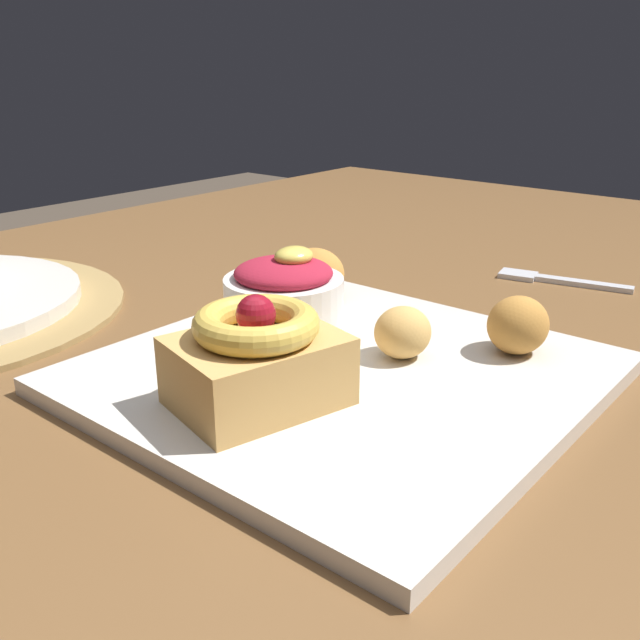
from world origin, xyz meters
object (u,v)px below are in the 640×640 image
object	(u,v)px
front_plate	(343,374)
fritter_front	(518,325)
berry_ramekin	(284,297)
fritter_back	(403,332)
fritter_middle	(314,273)
fork	(553,280)
cake_slice	(257,358)

from	to	relation	value
front_plate	fritter_front	world-z (taller)	fritter_front
berry_ramekin	fritter_back	xyz separation A→B (m)	(0.02, -0.09, -0.01)
berry_ramekin	fritter_middle	size ratio (longest dim) A/B	1.69
berry_ramekin	fork	bearing A→B (deg)	-17.39
front_plate	fritter_middle	size ratio (longest dim) A/B	5.80
front_plate	berry_ramekin	world-z (taller)	berry_ramekin
fritter_front	fork	xyz separation A→B (m)	(0.21, 0.06, -0.03)
berry_ramekin	cake_slice	bearing A→B (deg)	-145.44
cake_slice	fritter_back	distance (m)	0.12
cake_slice	berry_ramekin	bearing A→B (deg)	34.56
fritter_middle	fritter_back	world-z (taller)	fritter_middle
front_plate	cake_slice	world-z (taller)	cake_slice
fritter_middle	fork	bearing A→B (deg)	-30.91
berry_ramekin	fork	world-z (taller)	berry_ramekin
cake_slice	fritter_middle	bearing A→B (deg)	30.52
fritter_front	fritter_back	distance (m)	0.08
berry_ramekin	fritter_middle	xyz separation A→B (m)	(0.08, 0.04, -0.01)
fork	fritter_back	bearing A→B (deg)	78.52
berry_ramekin	fritter_back	distance (m)	0.10
fritter_middle	fritter_back	bearing A→B (deg)	-114.76
fritter_middle	fork	xyz separation A→B (m)	(0.21, -0.13, -0.03)
cake_slice	fritter_back	size ratio (longest dim) A/B	2.70
front_plate	fork	bearing A→B (deg)	-3.63
front_plate	fritter_back	world-z (taller)	fritter_back
fritter_front	fritter_back	xyz separation A→B (m)	(-0.06, 0.06, -0.00)
fritter_back	berry_ramekin	bearing A→B (deg)	100.93
front_plate	berry_ramekin	distance (m)	0.08
cake_slice	front_plate	bearing A→B (deg)	-4.06
cake_slice	fork	world-z (taller)	cake_slice
berry_ramekin	fritter_front	bearing A→B (deg)	-63.29
fritter_front	fork	size ratio (longest dim) A/B	0.36
fork	cake_slice	bearing A→B (deg)	74.34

